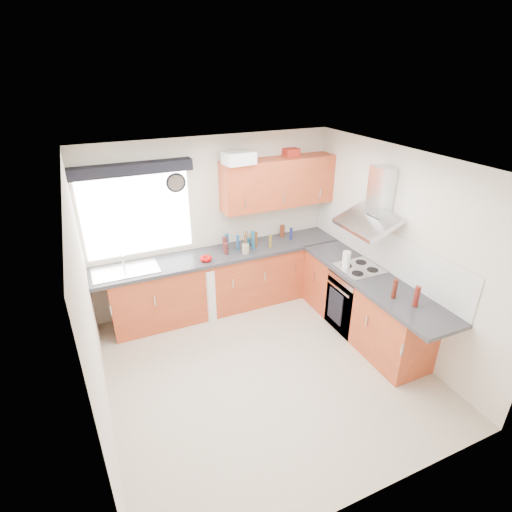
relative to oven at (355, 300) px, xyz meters
name	(u,v)px	position (x,y,z in m)	size (l,w,h in m)	color
ground_plane	(266,368)	(-1.50, -0.30, -0.42)	(3.60, 3.60, 0.00)	beige
ceiling	(269,164)	(-1.50, -0.30, 2.08)	(3.60, 3.60, 0.02)	white
wall_back	(214,224)	(-1.50, 1.50, 0.82)	(3.60, 0.02, 2.50)	silver
wall_front	(375,392)	(-1.50, -2.10, 0.82)	(3.60, 0.02, 2.50)	silver
wall_left	(90,318)	(-3.30, -0.30, 0.82)	(0.02, 3.60, 2.50)	silver
wall_right	(397,250)	(0.30, -0.30, 0.82)	(0.02, 3.60, 2.50)	silver
window	(137,215)	(-2.55, 1.49, 1.12)	(1.40, 0.02, 1.10)	white
window_blind	(132,169)	(-2.55, 1.40, 1.76)	(1.50, 0.18, 0.14)	black
splashback	(379,246)	(0.29, 0.00, 0.75)	(0.01, 3.00, 0.54)	white
base_cab_back	(216,283)	(-1.60, 1.21, 0.01)	(3.00, 0.58, 0.86)	#A33C1D
base_cab_corner	(310,263)	(0.00, 1.20, 0.01)	(0.60, 0.60, 0.86)	#A33C1D
base_cab_right	(363,305)	(0.01, -0.15, 0.01)	(0.58, 2.10, 0.86)	#A33C1D
worktop_back	(222,254)	(-1.50, 1.20, 0.46)	(3.60, 0.62, 0.05)	#2A2A2E
worktop_right	(374,280)	(0.00, -0.30, 0.46)	(0.62, 2.42, 0.05)	#2A2A2E
sink	(125,268)	(-2.83, 1.20, 0.52)	(0.84, 0.46, 0.10)	silver
oven	(355,300)	(0.00, 0.00, 0.00)	(0.56, 0.58, 0.85)	black
hob_plate	(359,268)	(0.00, 0.00, 0.49)	(0.52, 0.52, 0.01)	silver
extractor_hood	(374,206)	(0.10, 0.00, 1.34)	(0.52, 0.78, 0.66)	silver
upper_cabinets	(278,182)	(-0.55, 1.32, 1.38)	(1.70, 0.35, 0.70)	#A33C1D
washing_machine	(213,285)	(-1.65, 1.22, -0.02)	(0.55, 0.53, 0.80)	white
wall_clock	(176,183)	(-2.00, 1.48, 1.49)	(0.27, 0.27, 0.04)	black
casserole	(239,158)	(-1.20, 1.22, 1.81)	(0.40, 0.29, 0.17)	white
storage_box	(291,152)	(-0.31, 1.42, 1.77)	(0.22, 0.18, 0.10)	red
utensil_pot	(246,249)	(-1.19, 1.05, 0.56)	(0.10, 0.10, 0.14)	gray
kitchen_roll	(346,260)	(-0.15, 0.10, 0.60)	(0.11, 0.11, 0.23)	white
tomato_cluster	(206,258)	(-1.78, 1.05, 0.52)	(0.15, 0.15, 0.07)	#CB0506
jar_0	(238,243)	(-1.25, 1.19, 0.60)	(0.04, 0.04, 0.24)	navy
jar_1	(226,249)	(-1.45, 1.14, 0.57)	(0.07, 0.07, 0.17)	#4E1E1C
jar_2	(270,241)	(-0.79, 1.07, 0.59)	(0.04, 0.04, 0.21)	brown
jar_3	(227,241)	(-1.36, 1.34, 0.59)	(0.06, 0.06, 0.22)	#1C5C89
jar_4	(225,244)	(-1.42, 1.27, 0.59)	(0.07, 0.07, 0.20)	#54201E
jar_5	(255,239)	(-0.96, 1.22, 0.59)	(0.06, 0.06, 0.22)	brown
jar_6	(254,243)	(-1.03, 1.12, 0.58)	(0.04, 0.04, 0.19)	navy
jar_7	(291,234)	(-0.36, 1.23, 0.58)	(0.05, 0.05, 0.18)	navy
jar_8	(253,239)	(-1.00, 1.20, 0.61)	(0.05, 0.05, 0.25)	#195378
jar_9	(249,242)	(-1.05, 1.27, 0.54)	(0.06, 0.06, 0.12)	navy
jar_10	(252,238)	(-0.95, 1.37, 0.56)	(0.06, 0.06, 0.14)	olive
jar_11	(282,231)	(-0.43, 1.39, 0.58)	(0.07, 0.07, 0.18)	maroon
bottle_0	(395,289)	(-0.09, -0.75, 0.61)	(0.06, 0.06, 0.24)	#521B11
bottle_1	(417,296)	(0.01, -0.99, 0.61)	(0.06, 0.06, 0.25)	maroon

